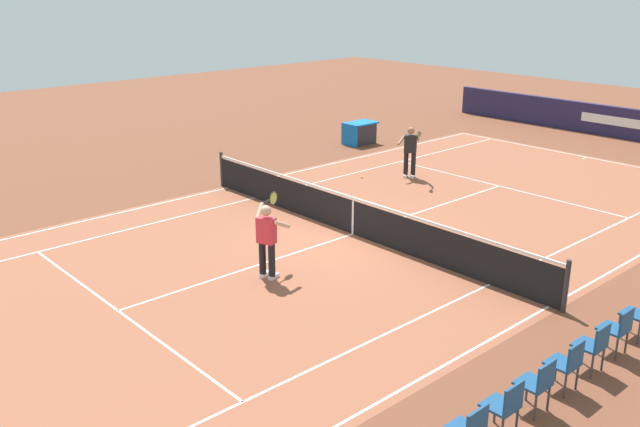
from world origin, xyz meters
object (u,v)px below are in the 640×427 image
object	(u,v)px
tennis_player_near	(267,237)
equipment_cart_tarped	(360,133)
tennis_player_far	(410,149)
spectator_chair_2	(594,344)
spectator_chair_1	(618,328)
spectator_chair_4	(538,382)
spectator_chair_5	(505,404)
tennis_ball	(362,177)
tennis_net	(353,216)
spectator_chair_0	(640,312)
spectator_chair_3	(567,362)

from	to	relation	value
tennis_player_near	equipment_cart_tarped	xyz separation A→B (m)	(-10.57, -7.75, -0.49)
tennis_player_far	spectator_chair_2	distance (m)	11.90
equipment_cart_tarped	spectator_chair_1	bearing A→B (deg)	60.32
tennis_player_near	spectator_chair_4	world-z (taller)	tennis_player_near
spectator_chair_5	spectator_chair_2	bearing A→B (deg)	180.00
tennis_player_near	tennis_ball	world-z (taller)	tennis_player_near
tennis_ball	spectator_chair_4	world-z (taller)	spectator_chair_4
tennis_ball	spectator_chair_2	world-z (taller)	spectator_chair_2
tennis_net	spectator_chair_4	xyz separation A→B (m)	(3.33, 7.23, 0.03)
tennis_player_far	spectator_chair_0	world-z (taller)	tennis_player_far
equipment_cart_tarped	tennis_player_far	bearing A→B (deg)	63.73
spectator_chair_0	spectator_chair_3	bearing A→B (deg)	0.00
spectator_chair_1	spectator_chair_4	xyz separation A→B (m)	(2.50, 0.00, 0.00)
tennis_player_far	equipment_cart_tarped	bearing A→B (deg)	-116.27
tennis_player_far	spectator_chair_5	distance (m)	13.48
tennis_ball	tennis_net	bearing A→B (deg)	42.27
spectator_chair_1	tennis_player_near	bearing A→B (deg)	-69.62
tennis_ball	spectator_chair_1	bearing A→B (deg)	66.42
spectator_chair_3	spectator_chair_5	bearing A→B (deg)	0.00
tennis_player_near	spectator_chair_1	bearing A→B (deg)	110.38
tennis_player_near	spectator_chair_2	world-z (taller)	tennis_player_near
tennis_ball	spectator_chair_5	bearing A→B (deg)	53.23
tennis_net	spectator_chair_4	size ratio (longest dim) A/B	13.30
spectator_chair_1	equipment_cart_tarped	size ratio (longest dim) A/B	0.70
tennis_player_far	spectator_chair_2	xyz separation A→B (m)	(6.75, 9.79, -0.41)
spectator_chair_0	spectator_chair_2	xyz separation A→B (m)	(1.67, 0.00, 0.00)
spectator_chair_3	equipment_cart_tarped	bearing A→B (deg)	-124.48
spectator_chair_2	spectator_chair_4	xyz separation A→B (m)	(1.67, 0.00, 0.00)
spectator_chair_4	equipment_cart_tarped	distance (m)	17.81
tennis_player_far	spectator_chair_2	bearing A→B (deg)	55.39
tennis_player_near	spectator_chair_4	bearing A→B (deg)	89.34
tennis_ball	equipment_cart_tarped	xyz separation A→B (m)	(-3.45, -3.55, 0.40)
tennis_player_far	spectator_chair_5	bearing A→B (deg)	46.59
spectator_chair_3	spectator_chair_2	bearing A→B (deg)	180.00
tennis_net	tennis_ball	bearing A→B (deg)	-137.73
spectator_chair_1	spectator_chair_2	bearing A→B (deg)	0.00
tennis_player_far	spectator_chair_3	xyz separation A→B (m)	(7.59, 9.79, -0.41)
tennis_net	spectator_chair_1	bearing A→B (deg)	83.48
tennis_ball	spectator_chair_4	distance (m)	12.93
tennis_net	equipment_cart_tarped	world-z (taller)	tennis_net
spectator_chair_1	equipment_cart_tarped	world-z (taller)	spectator_chair_1
tennis_net	equipment_cart_tarped	xyz separation A→B (m)	(-7.31, -7.06, -0.05)
spectator_chair_2	spectator_chair_3	world-z (taller)	same
spectator_chair_0	spectator_chair_1	distance (m)	0.83
spectator_chair_4	tennis_player_near	bearing A→B (deg)	-90.66
tennis_ball	spectator_chair_1	world-z (taller)	spectator_chair_1
tennis_player_far	spectator_chair_4	world-z (taller)	tennis_player_far
tennis_player_far	spectator_chair_1	xyz separation A→B (m)	(5.92, 9.79, -0.41)
tennis_player_far	equipment_cart_tarped	xyz separation A→B (m)	(-2.22, -4.50, -0.49)
tennis_player_near	spectator_chair_1	size ratio (longest dim) A/B	1.93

